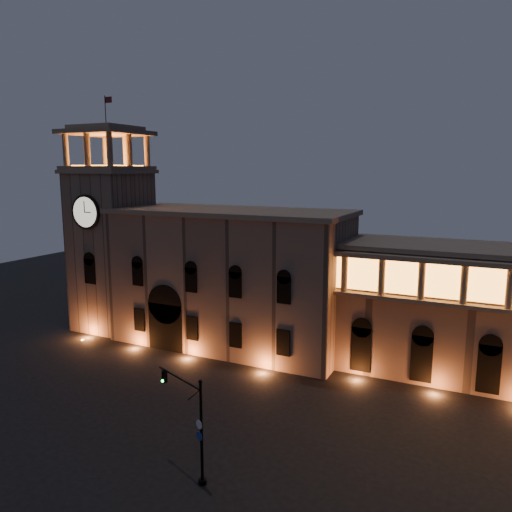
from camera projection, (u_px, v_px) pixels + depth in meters
name	position (u px, v px, depth m)	size (l,w,h in m)	color
ground	(134.00, 420.00, 45.35)	(160.00, 160.00, 0.00)	black
government_building	(229.00, 278.00, 64.22)	(30.80, 12.80, 17.60)	#7D6251
clock_tower	(112.00, 241.00, 70.62)	(9.80, 9.80, 32.40)	#7D6251
traffic_light	(193.00, 425.00, 36.20)	(5.44, 2.54, 8.03)	black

